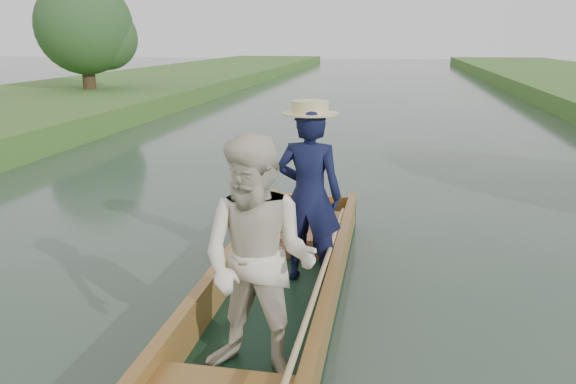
# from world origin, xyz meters

# --- Properties ---
(ground) EXTENTS (120.00, 120.00, 0.00)m
(ground) POSITION_xyz_m (0.00, 0.00, 0.00)
(ground) COLOR #283D30
(ground) RESTS_ON ground
(trees_far) EXTENTS (21.90, 15.55, 4.39)m
(trees_far) POSITION_xyz_m (0.54, 7.45, 2.50)
(trees_far) COLOR #47331E
(trees_far) RESTS_ON ground
(punt) EXTENTS (1.14, 5.00, 1.81)m
(punt) POSITION_xyz_m (0.09, -0.22, 0.62)
(punt) COLOR black
(punt) RESTS_ON ground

